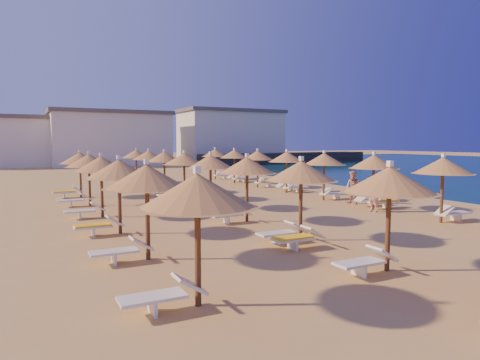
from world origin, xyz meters
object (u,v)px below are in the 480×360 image
parasol_row_west (227,164)px  beachgoer_b (353,188)px  parasol_row_east (347,161)px  beachgoer_a (374,194)px  jetty (289,158)px

parasol_row_west → beachgoer_b: size_ratio=20.98×
parasol_row_east → beachgoer_b: parasol_row_east is taller
parasol_row_west → beachgoer_a: bearing=-20.8°
jetty → beachgoer_a: size_ratio=18.01×
parasol_row_east → beachgoer_b: bearing=-3.5°
beachgoer_b → beachgoer_a: size_ratio=1.01×
jetty → parasol_row_west: bearing=-135.5°
jetty → parasol_row_west: size_ratio=0.85×
jetty → parasol_row_west: (-28.33, -37.98, 1.44)m
jetty → parasol_row_east: bearing=-128.5°
parasol_row_east → parasol_row_west: same height
beachgoer_b → parasol_row_west: bearing=-97.7°
parasol_row_east → parasol_row_west: size_ratio=1.00×
jetty → beachgoer_a: 46.01m
jetty → beachgoer_a: beachgoer_a is taller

